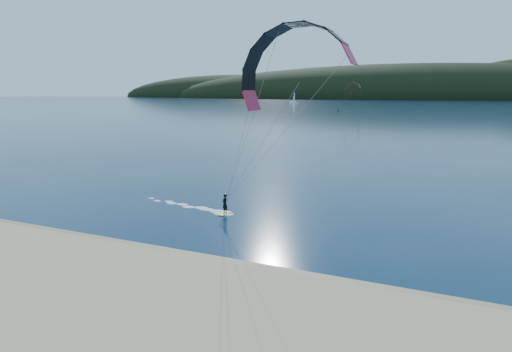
# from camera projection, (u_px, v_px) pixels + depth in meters

# --- Properties ---
(ground) EXTENTS (1800.00, 1800.00, 0.00)m
(ground) POSITION_uv_depth(u_px,v_px,m) (118.00, 282.00, 25.56)
(ground) COLOR #08203D
(ground) RESTS_ON ground
(wet_sand) EXTENTS (220.00, 2.50, 0.10)m
(wet_sand) POSITION_uv_depth(u_px,v_px,m) (163.00, 255.00, 29.59)
(wet_sand) COLOR #958356
(wet_sand) RESTS_ON ground
(headland) EXTENTS (1200.00, 310.00, 140.00)m
(headland) POSITION_uv_depth(u_px,v_px,m) (434.00, 99.00, 695.61)
(headland) COLOR black
(headland) RESTS_ON ground
(kitesurfer_near) EXTENTS (23.73, 8.45, 15.84)m
(kitesurfer_near) POSITION_uv_depth(u_px,v_px,m) (294.00, 88.00, 29.51)
(kitesurfer_near) COLOR #9DC817
(kitesurfer_near) RESTS_ON ground
(kitesurfer_far) EXTENTS (13.01, 7.43, 15.36)m
(kitesurfer_far) POSITION_uv_depth(u_px,v_px,m) (353.00, 91.00, 214.15)
(kitesurfer_far) COLOR #9DC817
(kitesurfer_far) RESTS_ON ground
(sailboat) EXTENTS (8.21, 5.28, 11.68)m
(sailboat) POSITION_uv_depth(u_px,v_px,m) (294.00, 102.00, 435.79)
(sailboat) COLOR white
(sailboat) RESTS_ON ground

